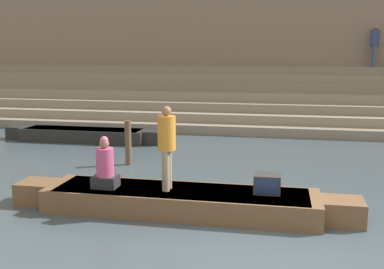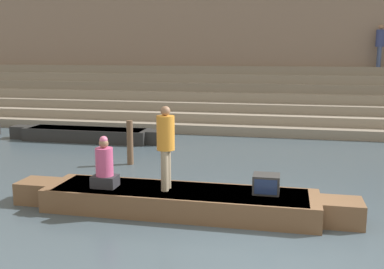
{
  "view_description": "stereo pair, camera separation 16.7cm",
  "coord_description": "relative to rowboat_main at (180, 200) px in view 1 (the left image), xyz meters",
  "views": [
    {
      "loc": [
        0.03,
        -7.68,
        3.12
      ],
      "look_at": [
        -1.86,
        1.85,
        1.36
      ],
      "focal_mm": 42.0,
      "sensor_mm": 36.0,
      "label": 1
    },
    {
      "loc": [
        0.19,
        -7.64,
        3.12
      ],
      "look_at": [
        -1.86,
        1.85,
        1.36
      ],
      "focal_mm": 42.0,
      "sensor_mm": 36.0,
      "label": 2
    }
  ],
  "objects": [
    {
      "name": "tv_set",
      "position": [
        1.69,
        0.15,
        0.4
      ],
      "size": [
        0.51,
        0.45,
        0.37
      ],
      "rotation": [
        0.0,
        0.0,
        0.07
      ],
      "color": "#2D2D2D",
      "rests_on": "rowboat_main"
    },
    {
      "name": "mooring_post",
      "position": [
        -2.3,
        3.51,
        0.38
      ],
      "size": [
        0.18,
        0.18,
        1.26
      ],
      "primitive_type": "cylinder",
      "color": "brown",
      "rests_on": "ground"
    },
    {
      "name": "ground_plane",
      "position": [
        1.86,
        -0.66,
        -0.25
      ],
      "size": [
        120.0,
        120.0,
        0.0
      ],
      "primitive_type": "plane",
      "color": "#3D4C56"
    },
    {
      "name": "person_standing",
      "position": [
        -0.26,
        -0.03,
        1.17
      ],
      "size": [
        0.35,
        0.35,
        1.66
      ],
      "rotation": [
        0.0,
        0.0,
        0.18
      ],
      "color": "gray",
      "rests_on": "rowboat_main"
    },
    {
      "name": "moored_boat_shore",
      "position": [
        -5.01,
        6.45,
        0.0
      ],
      "size": [
        5.87,
        1.05,
        0.46
      ],
      "rotation": [
        0.0,
        0.0,
        -0.08
      ],
      "color": "black",
      "rests_on": "ground"
    },
    {
      "name": "back_wall",
      "position": [
        1.86,
        13.74,
        3.27
      ],
      "size": [
        34.2,
        1.28,
        7.09
      ],
      "color": "#7F6B5B",
      "rests_on": "ground"
    },
    {
      "name": "rowboat_main",
      "position": [
        0.0,
        0.0,
        0.0
      ],
      "size": [
        6.94,
        1.4,
        0.46
      ],
      "rotation": [
        0.0,
        0.0,
        0.02
      ],
      "color": "brown",
      "rests_on": "ground"
    },
    {
      "name": "person_rowing",
      "position": [
        -1.51,
        -0.12,
        0.63
      ],
      "size": [
        0.49,
        0.39,
        1.05
      ],
      "rotation": [
        0.0,
        0.0,
        -0.14
      ],
      "color": "#28282D",
      "rests_on": "rowboat_main"
    },
    {
      "name": "ghat_steps",
      "position": [
        1.86,
        11.49,
        0.66
      ],
      "size": [
        36.0,
        4.66,
        2.52
      ],
      "color": "gray",
      "rests_on": "ground"
    },
    {
      "name": "person_on_steps",
      "position": [
        5.84,
        12.82,
        3.32
      ],
      "size": [
        0.37,
        0.37,
        1.81
      ],
      "rotation": [
        0.0,
        0.0,
        3.91
      ],
      "color": "#3D4C75",
      "rests_on": "ghat_steps"
    }
  ]
}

